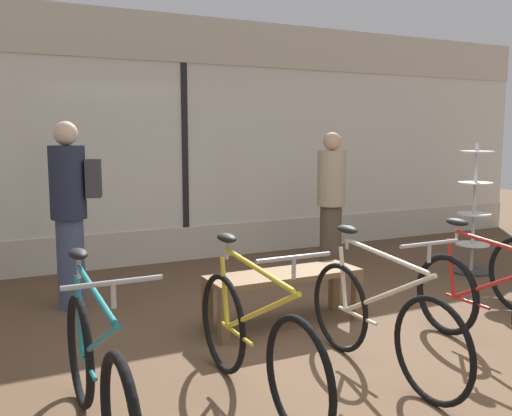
# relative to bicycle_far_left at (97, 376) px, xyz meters

# --- Properties ---
(ground_plane) EXTENTS (24.00, 24.00, 0.00)m
(ground_plane) POSITION_rel_bicycle_far_left_xyz_m (2.01, 0.29, -0.39)
(ground_plane) COLOR brown
(shop_back_wall) EXTENTS (12.00, 0.08, 3.20)m
(shop_back_wall) POSITION_rel_bicycle_far_left_xyz_m (2.01, 4.13, 1.25)
(shop_back_wall) COLOR beige
(shop_back_wall) RESTS_ON ground_plane
(bicycle_far_left) EXTENTS (0.46, 1.76, 1.04)m
(bicycle_far_left) POSITION_rel_bicycle_far_left_xyz_m (0.00, 0.00, 0.00)
(bicycle_far_left) COLOR black
(bicycle_far_left) RESTS_ON ground_plane
(bicycle_left) EXTENTS (0.46, 1.75, 1.04)m
(bicycle_left) POSITION_rel_bicycle_far_left_xyz_m (1.00, 0.07, 0.01)
(bicycle_left) COLOR black
(bicycle_left) RESTS_ON ground_plane
(bicycle_center) EXTENTS (0.46, 1.69, 1.03)m
(bicycle_center) POSITION_rel_bicycle_far_left_xyz_m (1.97, 0.05, 0.00)
(bicycle_center) COLOR black
(bicycle_center) RESTS_ON ground_plane
(bicycle_right) EXTENTS (0.46, 1.69, 1.03)m
(bicycle_right) POSITION_rel_bicycle_far_left_xyz_m (2.99, -0.06, -0.01)
(bicycle_right) COLOR black
(bicycle_right) RESTS_ON ground_plane
(accessory_rack) EXTENTS (0.48, 0.48, 1.58)m
(accessory_rack) POSITION_rel_bicycle_far_left_xyz_m (4.89, 1.88, 0.26)
(accessory_rack) COLOR #333333
(accessory_rack) RESTS_ON ground_plane
(display_bench) EXTENTS (1.40, 0.44, 0.48)m
(display_bench) POSITION_rel_bicycle_far_left_xyz_m (1.88, 1.24, 0.00)
(display_bench) COLOR brown
(display_bench) RESTS_ON ground_plane
(customer_near_rack) EXTENTS (0.46, 0.46, 1.71)m
(customer_near_rack) POSITION_rel_bicycle_far_left_xyz_m (3.31, 2.62, 0.51)
(customer_near_rack) COLOR brown
(customer_near_rack) RESTS_ON ground_plane
(customer_by_window) EXTENTS (0.54, 0.42, 1.81)m
(customer_by_window) POSITION_rel_bicycle_far_left_xyz_m (0.30, 2.62, 0.59)
(customer_by_window) COLOR #424C6B
(customer_by_window) RESTS_ON ground_plane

